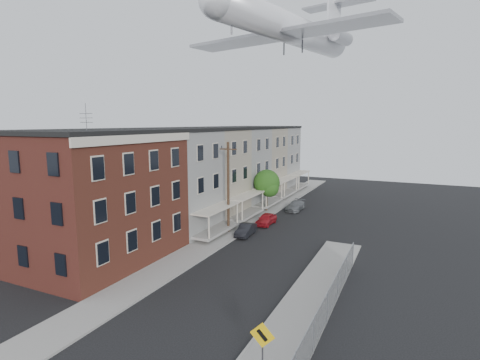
# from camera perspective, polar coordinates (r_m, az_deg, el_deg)

# --- Properties ---
(ground) EXTENTS (120.00, 120.00, 0.00)m
(ground) POSITION_cam_1_polar(r_m,az_deg,el_deg) (20.83, -11.16, -22.73)
(ground) COLOR black
(ground) RESTS_ON ground
(sidewalk_left) EXTENTS (3.00, 62.00, 0.12)m
(sidewalk_left) POSITION_cam_1_polar(r_m,az_deg,el_deg) (42.88, 2.00, -5.83)
(sidewalk_left) COLOR gray
(sidewalk_left) RESTS_ON ground
(sidewalk_right) EXTENTS (3.00, 26.00, 0.12)m
(sidewalk_right) POSITION_cam_1_polar(r_m,az_deg,el_deg) (23.47, 9.86, -18.70)
(sidewalk_right) COLOR gray
(sidewalk_right) RESTS_ON ground
(curb_left) EXTENTS (0.15, 62.00, 0.14)m
(curb_left) POSITION_cam_1_polar(r_m,az_deg,el_deg) (42.35, 3.81, -6.01)
(curb_left) COLOR gray
(curb_left) RESTS_ON ground
(curb_right) EXTENTS (0.15, 26.00, 0.14)m
(curb_right) POSITION_cam_1_polar(r_m,az_deg,el_deg) (23.83, 6.32, -18.14)
(curb_right) COLOR gray
(curb_right) RESTS_ON ground
(corner_building) EXTENTS (10.31, 12.30, 12.15)m
(corner_building) POSITION_cam_1_polar(r_m,az_deg,el_deg) (31.60, -21.57, -2.21)
(corner_building) COLOR #381211
(corner_building) RESTS_ON ground
(row_house_a) EXTENTS (11.98, 7.00, 10.30)m
(row_house_a) POSITION_cam_1_polar(r_m,az_deg,el_deg) (38.61, -11.27, 0.07)
(row_house_a) COLOR gray
(row_house_a) RESTS_ON ground
(row_house_b) EXTENTS (11.98, 7.00, 10.30)m
(row_house_b) POSITION_cam_1_polar(r_m,az_deg,el_deg) (44.38, -5.92, 1.30)
(row_house_b) COLOR #75685C
(row_house_b) RESTS_ON ground
(row_house_c) EXTENTS (11.98, 7.00, 10.30)m
(row_house_c) POSITION_cam_1_polar(r_m,az_deg,el_deg) (50.46, -1.82, 2.23)
(row_house_c) COLOR gray
(row_house_c) RESTS_ON ground
(row_house_d) EXTENTS (11.98, 7.00, 10.30)m
(row_house_d) POSITION_cam_1_polar(r_m,az_deg,el_deg) (56.75, 1.38, 2.95)
(row_house_d) COLOR #75685C
(row_house_d) RESTS_ON ground
(row_house_e) EXTENTS (11.98, 7.00, 10.30)m
(row_house_e) POSITION_cam_1_polar(r_m,az_deg,el_deg) (63.19, 3.94, 3.52)
(row_house_e) COLOR gray
(row_house_e) RESTS_ON ground
(chainlink_fence) EXTENTS (0.06, 18.06, 1.90)m
(chainlink_fence) POSITION_cam_1_polar(r_m,az_deg,el_deg) (21.88, 13.19, -18.19)
(chainlink_fence) COLOR gray
(chainlink_fence) RESTS_ON ground
(warning_sign) EXTENTS (1.10, 0.11, 2.80)m
(warning_sign) POSITION_cam_1_polar(r_m,az_deg,el_deg) (16.72, 3.43, -23.58)
(warning_sign) COLOR #515156
(warning_sign) RESTS_ON ground
(utility_pole) EXTENTS (1.80, 0.26, 9.00)m
(utility_pole) POSITION_cam_1_polar(r_m,az_deg,el_deg) (36.63, -1.80, -0.95)
(utility_pole) COLOR black
(utility_pole) RESTS_ON ground
(street_tree) EXTENTS (3.22, 3.20, 5.20)m
(street_tree) POSITION_cam_1_polar(r_m,az_deg,el_deg) (45.66, 4.22, -0.60)
(street_tree) COLOR black
(street_tree) RESTS_ON ground
(car_near) EXTENTS (1.46, 3.55, 1.20)m
(car_near) POSITION_cam_1_polar(r_m,az_deg,el_deg) (40.37, 4.00, -5.97)
(car_near) COLOR #A7151E
(car_near) RESTS_ON ground
(car_mid) EXTENTS (1.45, 3.52, 1.13)m
(car_mid) POSITION_cam_1_polar(r_m,az_deg,el_deg) (36.51, 0.89, -7.60)
(car_mid) COLOR black
(car_mid) RESTS_ON ground
(car_far) EXTENTS (1.68, 4.03, 1.16)m
(car_far) POSITION_cam_1_polar(r_m,az_deg,el_deg) (47.22, 8.49, -3.91)
(car_far) COLOR slate
(car_far) RESTS_ON ground
(airplane) EXTENTS (24.83, 28.37, 8.16)m
(airplane) POSITION_cam_1_polar(r_m,az_deg,el_deg) (46.48, 7.88, 21.84)
(airplane) COLOR white
(airplane) RESTS_ON ground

